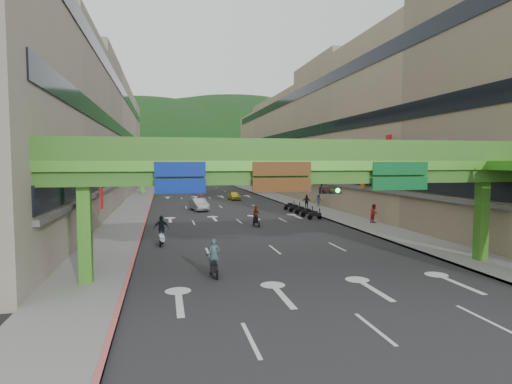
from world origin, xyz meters
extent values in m
plane|color=black|center=(0.00, 0.00, 0.00)|extent=(320.00, 320.00, 0.00)
cube|color=#28282B|center=(0.00, 50.00, 0.01)|extent=(18.00, 140.00, 0.02)
cube|color=gray|center=(-11.00, 50.00, 0.07)|extent=(4.00, 140.00, 0.15)
cube|color=gray|center=(11.00, 50.00, 0.07)|extent=(4.00, 140.00, 0.15)
cube|color=#CC5959|center=(-9.10, 50.00, 0.09)|extent=(0.20, 140.00, 0.18)
cube|color=gray|center=(9.10, 50.00, 0.09)|extent=(0.20, 140.00, 0.18)
cube|color=#9E937F|center=(-19.00, 50.00, 9.50)|extent=(12.00, 95.00, 19.00)
cube|color=black|center=(-12.95, 50.00, 4.20)|extent=(0.08, 90.25, 1.40)
cube|color=black|center=(-12.95, 50.00, 10.20)|extent=(0.08, 90.25, 1.40)
cube|color=black|center=(-12.95, 50.00, 16.20)|extent=(0.08, 90.25, 1.40)
cube|color=gray|center=(19.00, 50.00, 9.50)|extent=(12.00, 95.00, 19.00)
cube|color=black|center=(12.95, 50.00, 4.20)|extent=(0.08, 90.25, 1.40)
cube|color=black|center=(12.95, 50.00, 10.20)|extent=(0.08, 90.25, 1.40)
cube|color=black|center=(12.95, 50.00, 16.20)|extent=(0.08, 90.25, 1.40)
cube|color=#4C9E2D|center=(0.00, 6.00, 5.75)|extent=(28.00, 2.20, 0.50)
cube|color=#387223|center=(0.00, 6.00, 5.15)|extent=(28.00, 1.76, 0.70)
cube|color=#4C9E2D|center=(-11.00, 6.00, 2.40)|extent=(0.60, 0.60, 4.80)
cube|color=#4C9E2D|center=(11.00, 6.00, 2.40)|extent=(0.60, 0.60, 4.80)
cube|color=#387223|center=(0.00, 4.96, 6.55)|extent=(28.00, 0.12, 1.10)
cube|color=#387223|center=(0.00, 7.04, 6.55)|extent=(28.00, 0.12, 1.10)
cube|color=navy|center=(-6.50, 4.92, 5.15)|extent=(2.40, 0.12, 1.50)
cube|color=#593314|center=(-1.50, 4.92, 5.15)|extent=(3.00, 0.12, 1.50)
cube|color=#0C5926|center=(5.00, 4.92, 5.15)|extent=(3.20, 0.12, 1.50)
cube|color=black|center=(1.00, 4.77, 4.50)|extent=(1.10, 0.28, 0.35)
cube|color=#4C9E2D|center=(0.00, 65.00, 5.75)|extent=(28.00, 2.20, 0.50)
cube|color=#387223|center=(0.00, 65.00, 5.15)|extent=(28.00, 1.76, 0.70)
cube|color=#4C9E2D|center=(-11.00, 65.00, 2.40)|extent=(0.60, 0.60, 4.80)
cube|color=#4C9E2D|center=(11.00, 65.00, 2.40)|extent=(0.60, 0.60, 4.80)
cube|color=#387223|center=(0.00, 63.96, 6.55)|extent=(28.00, 0.12, 1.10)
cube|color=#387223|center=(0.00, 66.04, 6.55)|extent=(28.00, 0.12, 1.10)
ellipsoid|color=#1C4419|center=(-15.00, 160.00, 0.00)|extent=(168.00, 140.00, 112.00)
ellipsoid|color=#1C4419|center=(25.00, 180.00, 0.00)|extent=(208.00, 176.00, 128.00)
cylinder|color=black|center=(0.00, 30.00, 6.20)|extent=(26.00, 0.03, 0.03)
cone|color=red|center=(-12.50, 30.00, 5.95)|extent=(0.36, 0.36, 0.40)
cone|color=gold|center=(-10.23, 30.00, 5.95)|extent=(0.36, 0.36, 0.40)
cone|color=#193FB2|center=(-7.95, 30.00, 5.95)|extent=(0.36, 0.36, 0.40)
cone|color=silver|center=(-5.68, 30.00, 5.95)|extent=(0.36, 0.36, 0.40)
cone|color=#198C33|center=(-3.41, 30.00, 5.95)|extent=(0.36, 0.36, 0.40)
cone|color=orange|center=(-1.14, 30.00, 5.95)|extent=(0.36, 0.36, 0.40)
cone|color=red|center=(1.14, 30.00, 5.95)|extent=(0.36, 0.36, 0.40)
cone|color=gold|center=(3.41, 30.00, 5.95)|extent=(0.36, 0.36, 0.40)
cone|color=#193FB2|center=(5.68, 30.00, 5.95)|extent=(0.36, 0.36, 0.40)
cone|color=silver|center=(7.95, 30.00, 5.95)|extent=(0.36, 0.36, 0.40)
cone|color=#198C33|center=(10.23, 30.00, 5.95)|extent=(0.36, 0.36, 0.40)
cone|color=orange|center=(12.50, 30.00, 5.95)|extent=(0.36, 0.36, 0.40)
cube|color=black|center=(-4.79, 6.09, 0.55)|extent=(0.56, 1.34, 0.35)
cube|color=black|center=(-4.79, 6.09, 0.80)|extent=(0.39, 0.59, 0.18)
cube|color=black|center=(-4.88, 6.64, 1.05)|extent=(0.55, 0.15, 0.06)
cylinder|color=black|center=(-4.88, 6.64, 0.25)|extent=(0.18, 0.51, 0.50)
cylinder|color=black|center=(-4.70, 5.55, 0.25)|extent=(0.18, 0.51, 0.50)
imported|color=#3D525B|center=(-4.79, 6.09, 1.17)|extent=(0.66, 0.49, 1.64)
cube|color=black|center=(1.00, 22.49, 0.55)|extent=(0.65, 1.35, 0.35)
cube|color=black|center=(1.00, 22.49, 0.80)|extent=(0.42, 0.61, 0.18)
cube|color=black|center=(0.87, 23.03, 1.05)|extent=(0.55, 0.19, 0.06)
cylinder|color=black|center=(0.87, 23.03, 0.25)|extent=(0.22, 0.51, 0.50)
cylinder|color=black|center=(1.13, 21.96, 0.25)|extent=(0.22, 0.51, 0.50)
imported|color=brown|center=(1.00, 22.49, 1.15)|extent=(0.90, 0.78, 1.61)
cube|color=gray|center=(-7.50, 15.08, 0.55)|extent=(0.51, 1.33, 0.35)
cube|color=gray|center=(-7.50, 15.08, 0.80)|extent=(0.36, 0.58, 0.18)
cube|color=gray|center=(-7.43, 15.62, 1.05)|extent=(0.55, 0.13, 0.06)
cylinder|color=black|center=(-7.43, 15.62, 0.25)|extent=(0.16, 0.51, 0.50)
cylinder|color=black|center=(-7.57, 14.53, 0.25)|extent=(0.16, 0.51, 0.50)
imported|color=#202730|center=(-7.50, 15.08, 1.25)|extent=(1.10, 0.57, 1.81)
cube|color=maroon|center=(-1.92, 49.03, 0.55)|extent=(0.58, 1.34, 0.35)
cube|color=maroon|center=(-1.92, 49.03, 0.80)|extent=(0.40, 0.60, 0.18)
cube|color=maroon|center=(-1.82, 49.57, 1.05)|extent=(0.55, 0.16, 0.06)
cylinder|color=black|center=(-1.82, 49.57, 0.25)|extent=(0.19, 0.51, 0.50)
cylinder|color=black|center=(-2.02, 48.48, 0.25)|extent=(0.19, 0.51, 0.50)
imported|color=#43434C|center=(-1.92, 49.03, 1.16)|extent=(0.87, 0.65, 1.61)
cube|color=black|center=(7.80, 25.60, 0.55)|extent=(1.33, 0.52, 0.35)
cube|color=black|center=(7.80, 25.60, 0.80)|extent=(0.58, 0.37, 0.18)
cube|color=black|center=(8.35, 25.67, 1.05)|extent=(0.13, 0.55, 0.06)
cylinder|color=black|center=(8.35, 25.67, 0.25)|extent=(0.51, 0.16, 0.50)
cylinder|color=black|center=(7.25, 25.53, 0.25)|extent=(0.51, 0.16, 0.50)
cube|color=black|center=(7.80, 27.80, 0.55)|extent=(1.33, 0.52, 0.35)
cube|color=black|center=(7.80, 27.80, 0.80)|extent=(0.58, 0.37, 0.18)
cube|color=black|center=(8.35, 27.87, 1.05)|extent=(0.13, 0.55, 0.06)
cylinder|color=black|center=(8.35, 27.87, 0.25)|extent=(0.51, 0.16, 0.50)
cylinder|color=black|center=(7.25, 27.73, 0.25)|extent=(0.51, 0.16, 0.50)
cube|color=black|center=(7.80, 30.00, 0.55)|extent=(1.33, 0.52, 0.35)
cube|color=black|center=(7.80, 30.00, 0.80)|extent=(0.58, 0.37, 0.18)
cube|color=black|center=(8.35, 30.07, 1.05)|extent=(0.13, 0.55, 0.06)
cylinder|color=black|center=(8.35, 30.07, 0.25)|extent=(0.51, 0.16, 0.50)
cylinder|color=black|center=(7.25, 29.93, 0.25)|extent=(0.51, 0.16, 0.50)
cube|color=black|center=(7.80, 32.20, 0.55)|extent=(1.33, 0.52, 0.35)
cube|color=black|center=(7.80, 32.20, 0.80)|extent=(0.58, 0.37, 0.18)
cube|color=black|center=(8.35, 32.27, 1.05)|extent=(0.13, 0.55, 0.06)
cylinder|color=black|center=(8.35, 32.27, 0.25)|extent=(0.51, 0.16, 0.50)
cylinder|color=black|center=(7.25, 32.13, 0.25)|extent=(0.51, 0.16, 0.50)
cube|color=black|center=(7.80, 34.40, 0.55)|extent=(1.33, 0.52, 0.35)
cube|color=black|center=(7.80, 34.40, 0.80)|extent=(0.58, 0.37, 0.18)
cube|color=black|center=(8.35, 34.47, 1.05)|extent=(0.13, 0.55, 0.06)
cylinder|color=black|center=(8.35, 34.47, 0.25)|extent=(0.51, 0.16, 0.50)
cylinder|color=black|center=(7.25, 34.33, 0.25)|extent=(0.51, 0.16, 0.50)
imported|color=#B3B2BB|center=(-3.14, 36.24, 0.74)|extent=(2.29, 4.66, 1.47)
imported|color=yellow|center=(3.33, 49.48, 0.66)|extent=(1.76, 3.96, 1.33)
imported|color=red|center=(12.20, 21.37, 0.90)|extent=(1.10, 1.03, 1.79)
imported|color=black|center=(9.80, 34.06, 0.86)|extent=(1.10, 0.83, 1.73)
imported|color=#2F455C|center=(12.20, 36.34, 0.78)|extent=(0.82, 0.64, 1.55)
camera|label=1|loc=(-7.26, -15.60, 5.97)|focal=30.00mm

